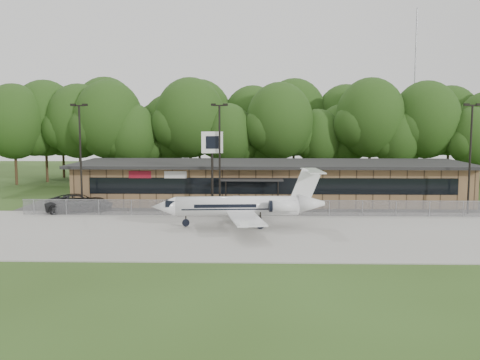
{
  "coord_description": "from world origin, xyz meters",
  "views": [
    {
      "loc": [
        -1.86,
        -32.86,
        8.73
      ],
      "look_at": [
        -3.0,
        12.0,
        3.68
      ],
      "focal_mm": 40.0,
      "sensor_mm": 36.0,
      "label": 1
    }
  ],
  "objects_px": {
    "terminal": "(271,182)",
    "business_jet": "(244,207)",
    "pole_sign": "(212,151)",
    "suv": "(79,203)"
  },
  "relations": [
    {
      "from": "terminal",
      "to": "pole_sign",
      "type": "bearing_deg",
      "value": -128.64
    },
    {
      "from": "pole_sign",
      "to": "suv",
      "type": "bearing_deg",
      "value": 170.58
    },
    {
      "from": "business_jet",
      "to": "suv",
      "type": "height_order",
      "value": "business_jet"
    },
    {
      "from": "business_jet",
      "to": "pole_sign",
      "type": "height_order",
      "value": "pole_sign"
    },
    {
      "from": "suv",
      "to": "pole_sign",
      "type": "relative_size",
      "value": 0.82
    },
    {
      "from": "terminal",
      "to": "business_jet",
      "type": "bearing_deg",
      "value": -100.85
    },
    {
      "from": "business_jet",
      "to": "suv",
      "type": "relative_size",
      "value": 2.27
    },
    {
      "from": "business_jet",
      "to": "suv",
      "type": "bearing_deg",
      "value": 151.98
    },
    {
      "from": "suv",
      "to": "pole_sign",
      "type": "bearing_deg",
      "value": -109.56
    },
    {
      "from": "business_jet",
      "to": "pole_sign",
      "type": "bearing_deg",
      "value": 110.11
    }
  ]
}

